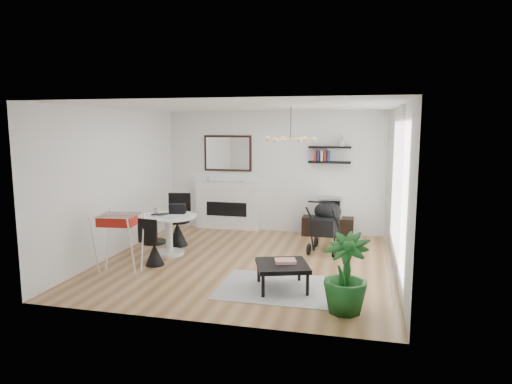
% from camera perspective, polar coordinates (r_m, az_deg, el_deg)
% --- Properties ---
extents(floor, '(5.00, 5.00, 0.00)m').
position_cam_1_polar(floor, '(8.10, -1.11, -8.79)').
color(floor, brown).
rests_on(floor, ground).
extents(ceiling, '(5.00, 5.00, 0.00)m').
position_cam_1_polar(ceiling, '(7.75, -1.17, 10.66)').
color(ceiling, white).
rests_on(ceiling, wall_back).
extents(wall_back, '(5.00, 0.00, 5.00)m').
position_cam_1_polar(wall_back, '(10.23, 2.40, 2.54)').
color(wall_back, white).
rests_on(wall_back, floor).
extents(wall_left, '(0.00, 5.00, 5.00)m').
position_cam_1_polar(wall_left, '(8.78, -17.14, 1.19)').
color(wall_left, white).
rests_on(wall_left, floor).
extents(wall_right, '(0.00, 5.00, 5.00)m').
position_cam_1_polar(wall_right, '(7.58, 17.46, 0.09)').
color(wall_right, white).
rests_on(wall_right, floor).
extents(sheer_curtain, '(0.04, 3.60, 2.60)m').
position_cam_1_polar(sheer_curtain, '(7.77, 16.63, 0.32)').
color(sheer_curtain, white).
rests_on(sheer_curtain, wall_right).
extents(fireplace, '(1.50, 0.17, 2.16)m').
position_cam_1_polar(fireplace, '(10.51, -3.59, -0.97)').
color(fireplace, white).
rests_on(fireplace, floor).
extents(shelf_lower, '(0.90, 0.25, 0.04)m').
position_cam_1_polar(shelf_lower, '(9.92, 9.18, 3.70)').
color(shelf_lower, black).
rests_on(shelf_lower, wall_back).
extents(shelf_upper, '(0.90, 0.25, 0.04)m').
position_cam_1_polar(shelf_upper, '(9.90, 9.22, 5.55)').
color(shelf_upper, black).
rests_on(shelf_upper, wall_back).
extents(pendant_lamp, '(0.90, 0.90, 0.10)m').
position_cam_1_polar(pendant_lamp, '(7.89, 4.35, 6.60)').
color(pendant_lamp, tan).
rests_on(pendant_lamp, ceiling).
extents(tv_console, '(1.10, 0.38, 0.41)m').
position_cam_1_polar(tv_console, '(10.06, 8.96, -4.27)').
color(tv_console, black).
rests_on(tv_console, floor).
extents(crt_tv, '(0.51, 0.44, 0.44)m').
position_cam_1_polar(crt_tv, '(9.97, 9.26, -1.89)').
color(crt_tv, '#A9A9AB').
rests_on(crt_tv, tv_console).
extents(dining_table, '(1.02, 1.02, 0.74)m').
position_cam_1_polar(dining_table, '(8.62, -10.85, -4.52)').
color(dining_table, white).
rests_on(dining_table, floor).
extents(laptop, '(0.38, 0.36, 0.03)m').
position_cam_1_polar(laptop, '(8.56, -11.88, -2.83)').
color(laptop, black).
rests_on(laptop, dining_table).
extents(black_bag, '(0.33, 0.24, 0.18)m').
position_cam_1_polar(black_bag, '(8.71, -9.78, -2.05)').
color(black_bag, black).
rests_on(black_bag, dining_table).
extents(newspaper, '(0.42, 0.38, 0.01)m').
position_cam_1_polar(newspaper, '(8.37, -10.44, -3.09)').
color(newspaper, silver).
rests_on(newspaper, dining_table).
extents(drinking_glass, '(0.06, 0.06, 0.10)m').
position_cam_1_polar(drinking_glass, '(8.80, -12.36, -2.30)').
color(drinking_glass, white).
rests_on(drinking_glass, dining_table).
extents(chair_far, '(0.50, 0.52, 1.03)m').
position_cam_1_polar(chair_far, '(9.27, -9.75, -4.62)').
color(chair_far, black).
rests_on(chair_far, floor).
extents(chair_near, '(0.41, 0.42, 0.84)m').
position_cam_1_polar(chair_near, '(8.06, -12.65, -7.12)').
color(chair_near, black).
rests_on(chair_near, floor).
extents(drying_rack, '(0.72, 0.68, 0.98)m').
position_cam_1_polar(drying_rack, '(7.76, -16.72, -5.97)').
color(drying_rack, white).
rests_on(drying_rack, floor).
extents(stroller, '(0.63, 0.90, 1.05)m').
position_cam_1_polar(stroller, '(8.81, 8.71, -4.44)').
color(stroller, black).
rests_on(stroller, floor).
extents(rug, '(1.86, 1.34, 0.01)m').
position_cam_1_polar(rug, '(6.89, 3.30, -11.91)').
color(rug, '#949494').
rests_on(rug, floor).
extents(coffee_table, '(0.93, 0.93, 0.38)m').
position_cam_1_polar(coffee_table, '(6.76, 3.30, -9.26)').
color(coffee_table, black).
rests_on(coffee_table, rug).
extents(magazines, '(0.36, 0.31, 0.04)m').
position_cam_1_polar(magazines, '(6.79, 3.70, -8.61)').
color(magazines, red).
rests_on(magazines, coffee_table).
extents(potted_plant, '(0.71, 0.71, 1.04)m').
position_cam_1_polar(potted_plant, '(6.01, 11.13, -9.97)').
color(potted_plant, '#18541C').
rests_on(potted_plant, floor).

